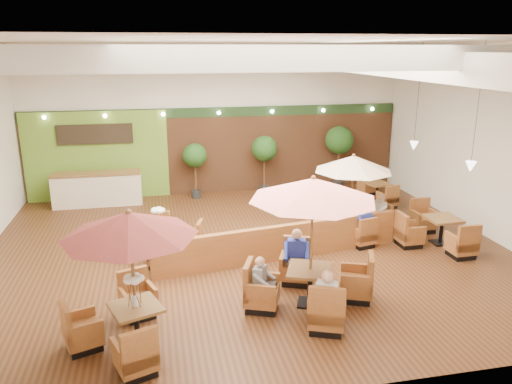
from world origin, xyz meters
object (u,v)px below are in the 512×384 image
object	(u,v)px
topiary_0	(195,158)
service_counter	(98,189)
table_1	(312,219)
table_2	(352,180)
booth_divider	(282,242)
diner_0	(327,294)
table_0	(128,250)
topiary_2	(339,143)
table_5	(377,192)
table_3	(159,239)
diner_2	(262,277)
topiary_1	(265,151)
table_4	(432,232)
diner_4	(379,209)
diner_3	(363,221)
diner_1	(296,252)

from	to	relation	value
topiary_0	service_counter	bearing A→B (deg)	-176.67
table_1	table_2	bearing A→B (deg)	78.68
table_1	topiary_0	size ratio (longest dim) A/B	1.48
booth_divider	diner_0	size ratio (longest dim) A/B	8.13
table_0	topiary_2	distance (m)	11.90
table_1	topiary_0	bearing A→B (deg)	122.89
table_0	diner_0	bearing A→B (deg)	-24.86
service_counter	table_5	distance (m)	9.92
table_3	diner_2	size ratio (longest dim) A/B	3.30
diner_0	topiary_1	bearing A→B (deg)	114.34
topiary_2	table_4	bearing A→B (deg)	-84.52
topiary_0	diner_4	world-z (taller)	topiary_0
topiary_1	booth_divider	bearing A→B (deg)	-98.47
diner_3	diner_4	xyz separation A→B (m)	(0.89, 0.89, -0.00)
diner_0	booth_divider	bearing A→B (deg)	119.63
table_0	table_2	world-z (taller)	table_0
diner_1	table_3	bearing A→B (deg)	-22.20
topiary_0	diner_3	size ratio (longest dim) A/B	2.72
booth_divider	diner_1	xyz separation A→B (m)	(-0.01, -1.37, 0.31)
diner_3	table_5	bearing A→B (deg)	47.82
booth_divider	table_4	bearing A→B (deg)	-7.39
diner_2	topiary_0	bearing A→B (deg)	-144.94
booth_divider	topiary_1	world-z (taller)	topiary_1
table_1	diner_4	size ratio (longest dim) A/B	4.03
table_5	topiary_1	bearing A→B (deg)	143.03
diner_0	diner_3	bearing A→B (deg)	87.82
diner_1	table_4	bearing A→B (deg)	-145.26
table_2	topiary_2	world-z (taller)	topiary_2
booth_divider	topiary_1	distance (m)	6.25
table_3	table_4	distance (m)	7.55
diner_4	table_4	bearing A→B (deg)	-139.10
diner_1	diner_4	xyz separation A→B (m)	(3.32, 2.67, -0.04)
topiary_1	service_counter	bearing A→B (deg)	-178.10
service_counter	topiary_0	bearing A→B (deg)	3.33
table_5	diner_2	distance (m)	8.89
table_5	table_3	bearing A→B (deg)	-169.43
diner_3	table_2	bearing A→B (deg)	77.67
table_4	table_5	distance (m)	4.21
service_counter	diner_3	distance (m)	9.31
table_4	topiary_1	xyz separation A→B (m)	(-3.49, 5.91, 1.28)
table_0	topiary_1	world-z (taller)	table_0
booth_divider	diner_2	distance (m)	2.66
table_1	table_4	size ratio (longest dim) A/B	1.16
topiary_0	table_1	bearing A→B (deg)	-78.87
service_counter	table_5	world-z (taller)	service_counter
table_0	table_2	xyz separation A→B (m)	(6.09, 4.46, -0.20)
table_4	booth_divider	bearing A→B (deg)	-178.57
booth_divider	diner_0	world-z (taller)	diner_0
diner_4	booth_divider	bearing A→B (deg)	108.73
table_0	table_2	bearing A→B (deg)	16.24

